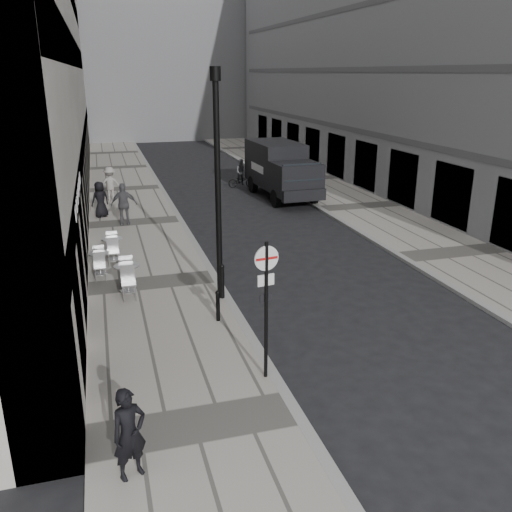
{
  "coord_description": "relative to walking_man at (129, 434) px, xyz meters",
  "views": [
    {
      "loc": [
        -3.3,
        -6.01,
        6.48
      ],
      "look_at": [
        0.83,
        8.32,
        1.4
      ],
      "focal_mm": 38.0,
      "sensor_mm": 36.0,
      "label": 1
    }
  ],
  "objects": [
    {
      "name": "cafe_table_near",
      "position": [
        -0.37,
        9.98,
        -0.37
      ],
      "size": [
        0.67,
        1.52,
        0.87
      ],
      "color": "silver",
      "rests_on": "sidewalk"
    },
    {
      "name": "walking_man",
      "position": [
        0.0,
        0.0,
        0.0
      ],
      "size": [
        0.7,
        0.59,
        1.62
      ],
      "primitive_type": "imported",
      "rotation": [
        0.0,
        0.0,
        0.42
      ],
      "color": "black",
      "rests_on": "sidewalk"
    },
    {
      "name": "sign_post",
      "position": [
        3.03,
        2.34,
        1.19
      ],
      "size": [
        0.53,
        0.13,
        3.11
      ],
      "rotation": [
        0.0,
        0.0,
        0.14
      ],
      "color": "black",
      "rests_on": "sidewalk"
    },
    {
      "name": "far_sidewalk",
      "position": [
        12.23,
        16.37,
        -0.87
      ],
      "size": [
        4.0,
        60.0,
        0.12
      ],
      "primitive_type": "cube",
      "color": "#9B958C",
      "rests_on": "ground"
    },
    {
      "name": "lamppost",
      "position": [
        3.03,
        6.94,
        2.81
      ],
      "size": [
        0.29,
        0.29,
        6.5
      ],
      "color": "black",
      "rests_on": "sidewalk"
    },
    {
      "name": "cafe_table_mid",
      "position": [
        0.43,
        8.18,
        -0.31
      ],
      "size": [
        0.77,
        1.74,
        0.99
      ],
      "color": "#A9A9AC",
      "rests_on": "sidewalk"
    },
    {
      "name": "ground",
      "position": [
        3.23,
        -1.63,
        -0.93
      ],
      "size": [
        120.0,
        120.0,
        0.0
      ],
      "primitive_type": "plane",
      "color": "black",
      "rests_on": "ground"
    },
    {
      "name": "pedestrian_a",
      "position": [
        0.78,
        15.94,
        0.12
      ],
      "size": [
        1.13,
        0.56,
        1.86
      ],
      "primitive_type": "imported",
      "rotation": [
        0.0,
        0.0,
        3.04
      ],
      "color": "#525257",
      "rests_on": "sidewalk"
    },
    {
      "name": "pedestrian_b",
      "position": [
        0.35,
        21.1,
        0.06
      ],
      "size": [
        1.18,
        0.75,
        1.74
      ],
      "primitive_type": "imported",
      "rotation": [
        0.0,
        0.0,
        3.05
      ],
      "color": "#9A948E",
      "rests_on": "sidewalk"
    },
    {
      "name": "panel_van",
      "position": [
        9.22,
        19.87,
        0.7
      ],
      "size": [
        2.47,
        6.21,
        2.89
      ],
      "rotation": [
        0.0,
        0.0,
        0.03
      ],
      "color": "black",
      "rests_on": "ground"
    },
    {
      "name": "pedestrian_c",
      "position": [
        -0.2,
        17.7,
        0.02
      ],
      "size": [
        0.95,
        0.81,
        1.65
      ],
      "primitive_type": "imported",
      "rotation": [
        0.0,
        0.0,
        3.57
      ],
      "color": "black",
      "rests_on": "sidewalk"
    },
    {
      "name": "building_far",
      "position": [
        4.73,
        54.37,
        10.07
      ],
      "size": [
        24.0,
        16.0,
        22.0
      ],
      "primitive_type": "cube",
      "color": "slate",
      "rests_on": "ground"
    },
    {
      "name": "cafe_table_far",
      "position": [
        0.1,
        11.33,
        -0.34
      ],
      "size": [
        0.73,
        1.64,
        0.93
      ],
      "color": "silver",
      "rests_on": "sidewalk"
    },
    {
      "name": "building_left",
      "position": [
        -2.77,
        22.87,
        8.07
      ],
      "size": [
        4.0,
        45.0,
        18.0
      ],
      "primitive_type": "cube",
      "color": "beige",
      "rests_on": "ground"
    },
    {
      "name": "cyclist",
      "position": [
        7.85,
        22.91,
        -0.27
      ],
      "size": [
        1.61,
        0.72,
        1.68
      ],
      "rotation": [
        0.0,
        0.0,
        -0.12
      ],
      "color": "black",
      "rests_on": "ground"
    },
    {
      "name": "bollard_near",
      "position": [
        3.08,
        6.88,
        -0.31
      ],
      "size": [
        0.13,
        0.13,
        0.99
      ],
      "primitive_type": "cylinder",
      "color": "black",
      "rests_on": "sidewalk"
    },
    {
      "name": "sidewalk",
      "position": [
        1.23,
        16.37,
        -0.87
      ],
      "size": [
        4.0,
        60.0,
        0.12
      ],
      "primitive_type": "cube",
      "color": "#9B958C",
      "rests_on": "ground"
    },
    {
      "name": "bollard_far",
      "position": [
        2.63,
        5.4,
        -0.41
      ],
      "size": [
        0.11,
        0.11,
        0.81
      ],
      "primitive_type": "cylinder",
      "color": "black",
      "rests_on": "sidewalk"
    },
    {
      "name": "building_right",
      "position": [
        17.23,
        22.87,
        9.07
      ],
      "size": [
        6.0,
        45.0,
        20.0
      ],
      "primitive_type": "cube",
      "color": "slate",
      "rests_on": "ground"
    }
  ]
}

